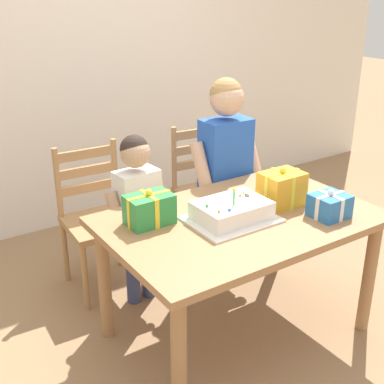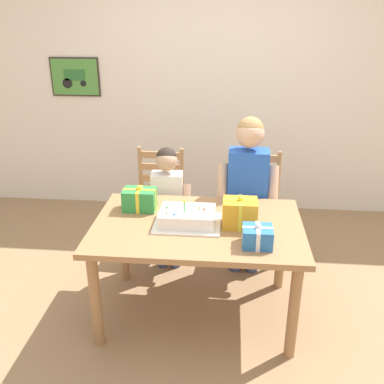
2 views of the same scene
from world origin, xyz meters
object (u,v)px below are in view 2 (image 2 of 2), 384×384
at_px(child_younger, 167,198).
at_px(gift_box_red_large, 240,213).
at_px(gift_box_beside_cake, 140,199).
at_px(dining_table, 198,236).
at_px(gift_box_corner_small, 257,236).
at_px(child_older, 248,182).
at_px(chair_left, 158,202).
at_px(chair_right, 254,205).
at_px(birthday_cake, 187,218).

bearing_deg(child_younger, gift_box_red_large, -46.22).
bearing_deg(gift_box_beside_cake, dining_table, -24.05).
xyz_separation_m(gift_box_red_large, gift_box_corner_small, (0.10, -0.24, -0.03)).
bearing_deg(gift_box_corner_small, child_older, 92.43).
xyz_separation_m(gift_box_beside_cake, child_older, (0.77, 0.40, 0.00)).
bearing_deg(chair_left, gift_box_corner_small, -55.01).
height_order(chair_right, child_older, child_older).
height_order(birthday_cake, gift_box_beside_cake, birthday_cake).
xyz_separation_m(birthday_cake, gift_box_corner_small, (0.45, -0.24, 0.01)).
xyz_separation_m(dining_table, chair_left, (-0.42, 0.89, -0.16)).
distance_m(dining_table, child_older, 0.70).
bearing_deg(gift_box_corner_small, child_younger, 128.71).
height_order(gift_box_red_large, child_younger, child_younger).
xyz_separation_m(chair_left, child_older, (0.76, -0.30, 0.33)).
height_order(dining_table, birthday_cake, birthday_cake).
bearing_deg(child_older, child_younger, 179.95).
distance_m(gift_box_red_large, chair_right, 0.97).
distance_m(birthday_cake, child_older, 0.73).
relative_size(dining_table, gift_box_corner_small, 7.55).
relative_size(gift_box_red_large, chair_left, 0.25).
relative_size(gift_box_red_large, child_younger, 0.22).
xyz_separation_m(birthday_cake, gift_box_beside_cake, (-0.36, 0.20, 0.03)).
bearing_deg(gift_box_corner_small, gift_box_beside_cake, 151.46).
xyz_separation_m(birthday_cake, gift_box_red_large, (0.35, 0.00, 0.04)).
height_order(chair_left, chair_right, same).
xyz_separation_m(birthday_cake, child_younger, (-0.22, 0.60, -0.13)).
relative_size(gift_box_red_large, gift_box_corner_small, 1.23).
bearing_deg(child_older, gift_box_corner_small, -87.57).
height_order(gift_box_red_large, chair_right, gift_box_red_large).
bearing_deg(gift_box_beside_cake, chair_left, 89.11).
xyz_separation_m(gift_box_corner_small, chair_right, (0.04, 1.14, -0.31)).
xyz_separation_m(dining_table, gift_box_corner_small, (0.38, -0.25, 0.16)).
height_order(gift_box_red_large, child_older, child_older).
height_order(gift_box_beside_cake, chair_right, chair_right).
bearing_deg(gift_box_beside_cake, chair_right, 39.38).
relative_size(gift_box_beside_cake, gift_box_corner_small, 1.27).
xyz_separation_m(gift_box_beside_cake, gift_box_corner_small, (0.81, -0.44, -0.02)).
height_order(gift_box_beside_cake, child_younger, child_younger).
bearing_deg(birthday_cake, child_younger, 110.43).
bearing_deg(chair_right, chair_left, 179.99).
height_order(gift_box_corner_small, chair_left, chair_left).
distance_m(gift_box_red_large, chair_left, 1.19).
relative_size(gift_box_corner_small, chair_left, 0.20).
xyz_separation_m(birthday_cake, child_older, (0.41, 0.60, 0.03)).
xyz_separation_m(gift_box_red_large, child_younger, (-0.57, 0.59, -0.17)).
bearing_deg(chair_left, dining_table, -64.89).
height_order(gift_box_corner_small, child_older, child_older).
distance_m(gift_box_corner_small, chair_left, 1.43).
xyz_separation_m(dining_table, child_older, (0.34, 0.59, 0.17)).
height_order(gift_box_corner_small, chair_right, chair_right).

